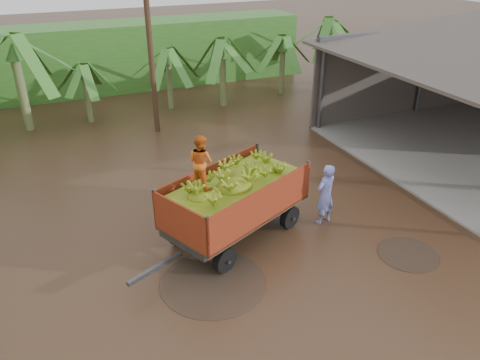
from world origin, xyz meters
name	(u,v)px	position (x,y,z in m)	size (l,w,h in m)	color
ground	(271,213)	(0.00, 0.00, 0.00)	(100.00, 100.00, 0.00)	black
hedge_north	(112,57)	(-2.00, 16.00, 1.80)	(22.00, 3.00, 3.60)	#2D661E
banana_trailer	(235,198)	(-1.52, -0.70, 1.29)	(5.81, 3.60, 3.41)	#BC351A
man_blue	(325,194)	(1.24, -1.08, 0.97)	(0.70, 0.46, 1.93)	#7683D7
utility_pole	(149,37)	(-1.49, 8.38, 4.14)	(1.20, 0.24, 8.17)	#47301E
banana_plants	(56,118)	(-5.68, 6.44, 1.85)	(24.82, 20.78, 4.37)	#2D661E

